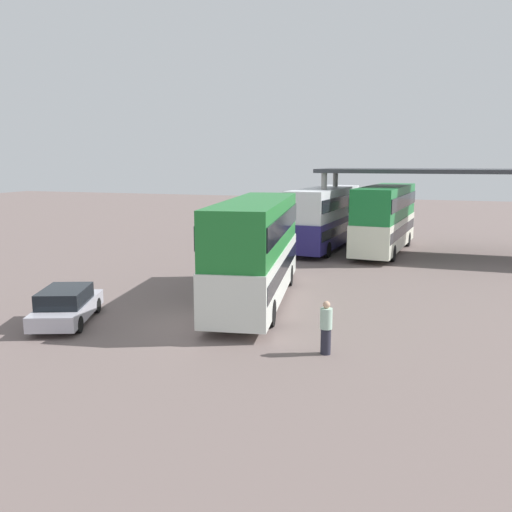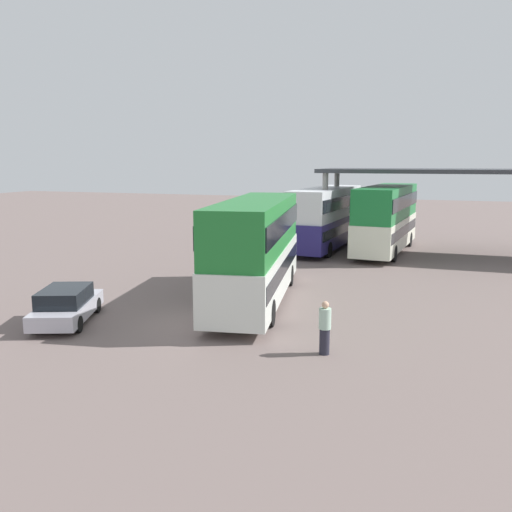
% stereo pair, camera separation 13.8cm
% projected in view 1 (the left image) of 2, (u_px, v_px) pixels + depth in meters
% --- Properties ---
extents(ground_plane, '(140.00, 140.00, 0.00)m').
position_uv_depth(ground_plane, '(197.00, 325.00, 19.70)').
color(ground_plane, '#6E5E5B').
extents(double_decker_main, '(4.13, 10.90, 4.37)m').
position_uv_depth(double_decker_main, '(256.00, 247.00, 22.51)').
color(double_decker_main, silver).
rests_on(double_decker_main, ground_plane).
extents(parked_hatchback, '(3.03, 4.42, 1.35)m').
position_uv_depth(parked_hatchback, '(67.00, 305.00, 19.82)').
color(parked_hatchback, '#B6B4C0').
rests_on(parked_hatchback, ground_plane).
extents(double_decker_near_canopy, '(3.27, 10.35, 4.16)m').
position_uv_depth(double_decker_near_canopy, '(325.00, 216.00, 36.25)').
color(double_decker_near_canopy, navy).
rests_on(double_decker_near_canopy, ground_plane).
extents(double_decker_mid_row, '(3.31, 10.46, 4.35)m').
position_uv_depth(double_decker_mid_row, '(385.00, 216.00, 34.97)').
color(double_decker_mid_row, silver).
rests_on(double_decker_mid_row, ground_plane).
extents(depot_canopy, '(18.78, 5.83, 5.46)m').
position_uv_depth(depot_canopy, '(469.00, 175.00, 33.36)').
color(depot_canopy, '#33353A').
rests_on(depot_canopy, ground_plane).
extents(pedestrian_waiting, '(0.38, 0.38, 1.71)m').
position_uv_depth(pedestrian_waiting, '(326.00, 328.00, 16.59)').
color(pedestrian_waiting, '#262633').
rests_on(pedestrian_waiting, ground_plane).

